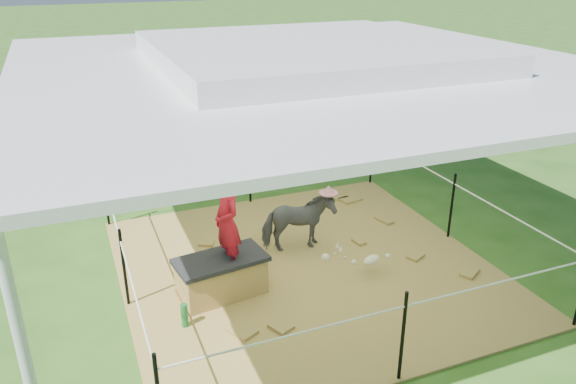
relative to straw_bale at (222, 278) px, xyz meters
name	(u,v)px	position (x,y,z in m)	size (l,w,h in m)	color
ground	(305,268)	(1.18, 0.22, -0.25)	(90.00, 90.00, 0.00)	#2D5919
hay_patch	(305,267)	(1.18, 0.22, -0.24)	(4.60, 4.60, 0.03)	brown
canopy_tent	(308,60)	(1.18, 0.22, 2.44)	(6.30, 6.30, 2.90)	silver
rope_fence	(306,224)	(1.18, 0.22, 0.39)	(4.54, 4.54, 1.00)	black
straw_bale	(222,278)	(0.00, 0.00, 0.00)	(0.99, 0.50, 0.44)	#A47C3B
dark_cloth	(221,260)	(0.00, 0.00, 0.25)	(1.06, 0.55, 0.06)	black
woman	(227,215)	(0.10, 0.00, 0.82)	(0.43, 0.29, 1.19)	red
green_bottle	(184,315)	(-0.55, -0.45, -0.08)	(0.08, 0.08, 0.28)	#186D2D
pony	(298,223)	(1.27, 0.68, 0.19)	(0.44, 0.97, 0.82)	#4D4D52
pink_hat	(298,191)	(1.27, 0.68, 0.66)	(0.25, 0.25, 0.12)	#D67B8E
foal	(371,258)	(1.88, -0.25, 0.00)	(0.81, 0.45, 0.45)	beige
trash_barrel	(339,102)	(4.84, 6.53, 0.17)	(0.54, 0.54, 0.84)	blue
picnic_table_near	(244,91)	(3.17, 8.95, 0.07)	(1.54, 1.11, 0.64)	#50361B
picnic_table_far	(327,76)	(6.11, 9.83, 0.12)	(1.76, 1.27, 0.73)	brown
distant_person	(284,87)	(4.00, 8.09, 0.28)	(0.52, 0.40, 1.06)	#3788D1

